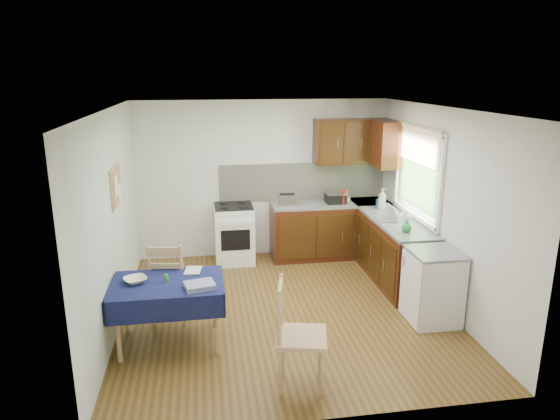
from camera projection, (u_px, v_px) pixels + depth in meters
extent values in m
plane|color=#523916|center=(284.00, 310.00, 6.31)|extent=(4.20, 4.20, 0.00)
cube|color=white|center=(285.00, 109.00, 5.65)|extent=(4.00, 4.20, 0.02)
cube|color=silver|center=(263.00, 179.00, 7.98)|extent=(4.00, 0.02, 2.50)
cube|color=silver|center=(328.00, 286.00, 3.98)|extent=(4.00, 0.02, 2.50)
cube|color=silver|center=(112.00, 222.00, 5.68)|extent=(0.02, 4.20, 2.50)
cube|color=silver|center=(441.00, 208.00, 6.28)|extent=(0.02, 4.20, 2.50)
cube|color=#371409|center=(330.00, 230.00, 8.07)|extent=(1.90, 0.60, 0.86)
cube|color=#371409|center=(395.00, 253.00, 7.07)|extent=(0.60, 1.70, 0.86)
cube|color=slate|center=(331.00, 204.00, 7.95)|extent=(1.90, 0.60, 0.04)
cube|color=slate|center=(397.00, 222.00, 6.95)|extent=(0.60, 1.70, 0.04)
cube|color=slate|center=(370.00, 202.00, 8.05)|extent=(0.60, 0.60, 0.04)
cube|color=beige|center=(303.00, 181.00, 8.07)|extent=(2.70, 0.02, 0.60)
cube|color=#371409|center=(352.00, 141.00, 7.86)|extent=(1.20, 0.35, 0.70)
cube|color=#371409|center=(387.00, 144.00, 7.52)|extent=(0.35, 0.50, 0.70)
cube|color=white|center=(234.00, 234.00, 7.83)|extent=(0.60, 0.60, 0.90)
cube|color=black|center=(234.00, 206.00, 7.71)|extent=(0.58, 0.58, 0.02)
cube|color=black|center=(236.00, 240.00, 7.54)|extent=(0.44, 0.01, 0.32)
cube|color=#2C5222|center=(418.00, 177.00, 6.88)|extent=(0.01, 1.40, 0.85)
cube|color=white|center=(420.00, 130.00, 6.70)|extent=(0.04, 1.48, 0.06)
cube|color=white|center=(414.00, 216.00, 7.02)|extent=(0.04, 1.48, 0.06)
cube|color=beige|center=(418.00, 146.00, 6.76)|extent=(0.02, 1.36, 0.44)
cube|color=white|center=(433.00, 288.00, 5.93)|extent=(0.55, 0.58, 0.85)
cube|color=slate|center=(436.00, 253.00, 5.81)|extent=(0.58, 0.60, 0.03)
cube|color=tan|center=(115.00, 187.00, 5.87)|extent=(0.02, 0.62, 0.47)
cube|color=#AF6C49|center=(117.00, 186.00, 5.88)|extent=(0.01, 0.56, 0.41)
cube|color=white|center=(116.00, 186.00, 5.80)|extent=(0.00, 0.18, 0.24)
cube|color=white|center=(120.00, 192.00, 6.02)|extent=(0.00, 0.15, 0.20)
cube|color=#0F1A3E|center=(167.00, 284.00, 5.35)|extent=(1.16, 0.77, 0.03)
cube|color=#0F1A3E|center=(166.00, 310.00, 5.00)|extent=(1.20, 0.02, 0.26)
cube|color=#0F1A3E|center=(170.00, 279.00, 5.76)|extent=(1.20, 0.02, 0.26)
cube|color=#0F1A3E|center=(111.00, 297.00, 5.29)|extent=(0.02, 0.81, 0.26)
cube|color=#0F1A3E|center=(223.00, 290.00, 5.47)|extent=(0.02, 0.81, 0.26)
cylinder|color=tan|center=(118.00, 332.00, 5.08)|extent=(0.05, 0.05, 0.69)
cylinder|color=tan|center=(216.00, 324.00, 5.23)|extent=(0.05, 0.05, 0.69)
cylinder|color=tan|center=(126.00, 305.00, 5.66)|extent=(0.05, 0.05, 0.69)
cylinder|color=tan|center=(214.00, 299.00, 5.81)|extent=(0.05, 0.05, 0.69)
cube|color=tan|center=(170.00, 282.00, 5.95)|extent=(0.51, 0.51, 0.04)
cube|color=tan|center=(165.00, 259.00, 5.66)|extent=(0.40, 0.09, 0.32)
cylinder|color=tan|center=(189.00, 294.00, 6.19)|extent=(0.04, 0.04, 0.48)
cylinder|color=tan|center=(160.00, 294.00, 6.19)|extent=(0.04, 0.04, 0.48)
cylinder|color=tan|center=(184.00, 308.00, 5.84)|extent=(0.04, 0.04, 0.48)
cylinder|color=tan|center=(153.00, 308.00, 5.84)|extent=(0.04, 0.04, 0.48)
cube|color=tan|center=(302.00, 337.00, 4.68)|extent=(0.55, 0.55, 0.04)
cube|color=tan|center=(280.00, 299.00, 4.58)|extent=(0.12, 0.42, 0.33)
cylinder|color=tan|center=(322.00, 373.00, 4.55)|extent=(0.04, 0.04, 0.50)
cylinder|color=tan|center=(321.00, 351.00, 4.92)|extent=(0.04, 0.04, 0.50)
cylinder|color=tan|center=(280.00, 371.00, 4.57)|extent=(0.04, 0.04, 0.50)
cylinder|color=tan|center=(282.00, 349.00, 4.93)|extent=(0.04, 0.04, 0.50)
cube|color=#B3B3B8|center=(287.00, 200.00, 7.71)|extent=(0.27, 0.17, 0.19)
cube|color=black|center=(287.00, 194.00, 7.68)|extent=(0.23, 0.02, 0.02)
cube|color=black|center=(335.00, 198.00, 7.90)|extent=(0.31, 0.27, 0.14)
cube|color=#B3B3B8|center=(336.00, 193.00, 7.87)|extent=(0.31, 0.27, 0.03)
cylinder|color=#B30E12|center=(343.00, 197.00, 7.79)|extent=(0.05, 0.05, 0.24)
cube|color=gold|center=(344.00, 196.00, 8.06)|extent=(0.13, 0.10, 0.15)
cube|color=gray|center=(392.00, 219.00, 7.02)|extent=(0.44, 0.33, 0.02)
cylinder|color=white|center=(392.00, 212.00, 7.00)|extent=(0.05, 0.21, 0.21)
cylinder|color=white|center=(405.00, 222.00, 6.54)|extent=(0.16, 0.16, 0.20)
sphere|color=white|center=(406.00, 213.00, 6.51)|extent=(0.10, 0.10, 0.10)
imported|color=silver|center=(347.00, 200.00, 7.92)|extent=(0.16, 0.16, 0.09)
imported|color=white|center=(382.00, 199.00, 7.51)|extent=(0.18, 0.18, 0.32)
imported|color=#1B429E|center=(380.00, 201.00, 7.60)|extent=(0.13, 0.12, 0.20)
imported|color=#268C3B|center=(407.00, 226.00, 6.44)|extent=(0.14, 0.14, 0.16)
imported|color=#F2EDC6|center=(135.00, 280.00, 5.33)|extent=(0.31, 0.31, 0.06)
imported|color=white|center=(185.00, 271.00, 5.64)|extent=(0.21, 0.27, 0.02)
cylinder|color=green|center=(166.00, 278.00, 5.35)|extent=(0.04, 0.04, 0.08)
cube|color=navy|center=(200.00, 285.00, 5.20)|extent=(0.35, 0.30, 0.05)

